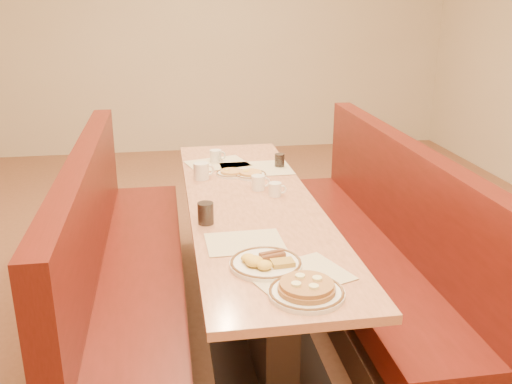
{
  "coord_description": "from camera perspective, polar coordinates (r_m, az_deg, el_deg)",
  "views": [
    {
      "loc": [
        -0.45,
        -2.92,
        1.83
      ],
      "look_at": [
        0.0,
        -0.13,
        0.85
      ],
      "focal_mm": 40.0,
      "sensor_mm": 36.0,
      "label": 1
    }
  ],
  "objects": [
    {
      "name": "extra_plate_far",
      "position": [
        3.61,
        -2.52,
        1.93
      ],
      "size": [
        0.19,
        0.19,
        0.04
      ],
      "rotation": [
        0.0,
        0.0,
        0.24
      ],
      "color": "white",
      "rests_on": "diner_table"
    },
    {
      "name": "coffee_mug_b",
      "position": [
        3.53,
        -5.44,
        2.14
      ],
      "size": [
        0.13,
        0.09,
        0.1
      ],
      "rotation": [
        0.0,
        0.0,
        0.24
      ],
      "color": "white",
      "rests_on": "diner_table"
    },
    {
      "name": "coffee_mug_a",
      "position": [
        3.22,
        1.97,
        0.29
      ],
      "size": [
        0.1,
        0.07,
        0.08
      ],
      "rotation": [
        0.0,
        0.0,
        -0.23
      ],
      "color": "white",
      "rests_on": "diner_table"
    },
    {
      "name": "diner_table",
      "position": [
        3.29,
        -0.36,
        -7.1
      ],
      "size": [
        0.7,
        2.5,
        0.75
      ],
      "color": "black",
      "rests_on": "ground"
    },
    {
      "name": "pancake_plate",
      "position": [
        2.2,
        5.07,
        -9.76
      ],
      "size": [
        0.29,
        0.29,
        0.07
      ],
      "rotation": [
        0.0,
        0.0,
        -0.1
      ],
      "color": "white",
      "rests_on": "diner_table"
    },
    {
      "name": "placemat_near_right",
      "position": [
        2.34,
        4.35,
        -8.34
      ],
      "size": [
        0.46,
        0.41,
        0.0
      ],
      "primitive_type": "cube",
      "rotation": [
        0.0,
        0.0,
        0.37
      ],
      "color": "beige",
      "rests_on": "diner_table"
    },
    {
      "name": "booth_right",
      "position": [
        3.47,
        11.73,
        -6.29
      ],
      "size": [
        0.55,
        2.5,
        1.05
      ],
      "color": "#4C3326",
      "rests_on": "ground"
    },
    {
      "name": "soda_tumbler_near",
      "position": [
        2.84,
        -5.05,
        -2.14
      ],
      "size": [
        0.08,
        0.08,
        0.11
      ],
      "color": "black",
      "rests_on": "diner_table"
    },
    {
      "name": "placemat_far_right",
      "position": [
        3.73,
        0.02,
        2.36
      ],
      "size": [
        0.46,
        0.34,
        0.0
      ],
      "primitive_type": "cube",
      "rotation": [
        0.0,
        0.0,
        0.01
      ],
      "color": "beige",
      "rests_on": "diner_table"
    },
    {
      "name": "coffee_mug_d",
      "position": [
        3.88,
        -4.01,
        3.62
      ],
      "size": [
        0.11,
        0.08,
        0.08
      ],
      "rotation": [
        0.0,
        0.0,
        0.21
      ],
      "color": "white",
      "rests_on": "diner_table"
    },
    {
      "name": "ground",
      "position": [
        3.47,
        -0.35,
        -12.65
      ],
      "size": [
        8.0,
        8.0,
        0.0
      ],
      "primitive_type": "plane",
      "color": "#9E6647",
      "rests_on": "ground"
    },
    {
      "name": "soda_tumbler_mid",
      "position": [
        3.76,
        2.37,
        3.16
      ],
      "size": [
        0.06,
        0.06,
        0.09
      ],
      "color": "black",
      "rests_on": "diner_table"
    },
    {
      "name": "booth_left",
      "position": [
        3.28,
        -13.24,
        -8.02
      ],
      "size": [
        0.55,
        2.5,
        1.05
      ],
      "color": "#4C3326",
      "rests_on": "ground"
    },
    {
      "name": "eggs_plate",
      "position": [
        2.4,
        0.93,
        -7.1
      ],
      "size": [
        0.31,
        0.31,
        0.06
      ],
      "rotation": [
        0.0,
        0.0,
        0.09
      ],
      "color": "white",
      "rests_on": "diner_table"
    },
    {
      "name": "placemat_near_left",
      "position": [
        2.63,
        -1.15,
        -5.04
      ],
      "size": [
        0.36,
        0.27,
        0.0
      ],
      "primitive_type": "cube",
      "rotation": [
        0.0,
        0.0,
        0.02
      ],
      "color": "beige",
      "rests_on": "diner_table"
    },
    {
      "name": "extra_plate_mid",
      "position": [
        3.58,
        -0.56,
        1.8
      ],
      "size": [
        0.2,
        0.2,
        0.04
      ],
      "rotation": [
        0.0,
        0.0,
        0.2
      ],
      "color": "white",
      "rests_on": "diner_table"
    },
    {
      "name": "coffee_mug_c",
      "position": [
        3.32,
        0.27,
        0.97
      ],
      "size": [
        0.11,
        0.08,
        0.09
      ],
      "rotation": [
        0.0,
        0.0,
        0.05
      ],
      "color": "white",
      "rests_on": "diner_table"
    },
    {
      "name": "placemat_far_left",
      "position": [
        3.85,
        -3.89,
        2.86
      ],
      "size": [
        0.45,
        0.38,
        0.0
      ],
      "primitive_type": "cube",
      "rotation": [
        0.0,
        0.0,
        0.27
      ],
      "color": "beige",
      "rests_on": "diner_table"
    }
  ]
}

